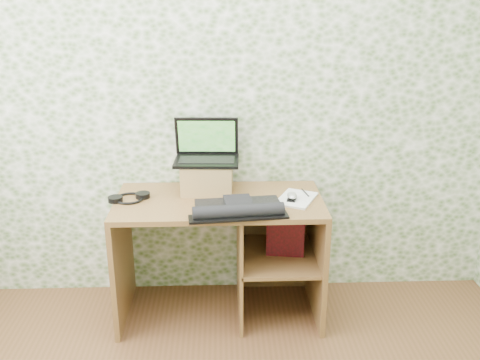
{
  "coord_description": "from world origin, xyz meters",
  "views": [
    {
      "loc": [
        0.02,
        -1.43,
        1.9
      ],
      "look_at": [
        0.12,
        1.39,
        0.89
      ],
      "focal_mm": 40.0,
      "sensor_mm": 36.0,
      "label": 1
    }
  ],
  "objects_px": {
    "keyboard": "(238,208)",
    "notepad": "(296,199)",
    "laptop": "(207,151)",
    "desk": "(233,239)",
    "riser": "(207,177)"
  },
  "relations": [
    {
      "from": "notepad",
      "to": "laptop",
      "type": "bearing_deg",
      "value": -175.86
    },
    {
      "from": "riser",
      "to": "laptop",
      "type": "distance_m",
      "value": 0.15
    },
    {
      "from": "desk",
      "to": "keyboard",
      "type": "distance_m",
      "value": 0.37
    },
    {
      "from": "laptop",
      "to": "keyboard",
      "type": "relative_size",
      "value": 0.72
    },
    {
      "from": "desk",
      "to": "laptop",
      "type": "relative_size",
      "value": 3.08
    },
    {
      "from": "desk",
      "to": "notepad",
      "type": "height_order",
      "value": "notepad"
    },
    {
      "from": "riser",
      "to": "laptop",
      "type": "height_order",
      "value": "laptop"
    },
    {
      "from": "keyboard",
      "to": "notepad",
      "type": "xyz_separation_m",
      "value": [
        0.34,
        0.18,
        -0.02
      ]
    },
    {
      "from": "riser",
      "to": "keyboard",
      "type": "xyz_separation_m",
      "value": [
        0.17,
        -0.34,
        -0.06
      ]
    },
    {
      "from": "laptop",
      "to": "riser",
      "type": "bearing_deg",
      "value": -87.33
    },
    {
      "from": "laptop",
      "to": "notepad",
      "type": "relative_size",
      "value": 1.47
    },
    {
      "from": "desk",
      "to": "riser",
      "type": "xyz_separation_m",
      "value": [
        -0.15,
        0.12,
        0.36
      ]
    },
    {
      "from": "desk",
      "to": "notepad",
      "type": "bearing_deg",
      "value": -7.52
    },
    {
      "from": "keyboard",
      "to": "notepad",
      "type": "height_order",
      "value": "keyboard"
    },
    {
      "from": "keyboard",
      "to": "notepad",
      "type": "bearing_deg",
      "value": 21.26
    }
  ]
}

